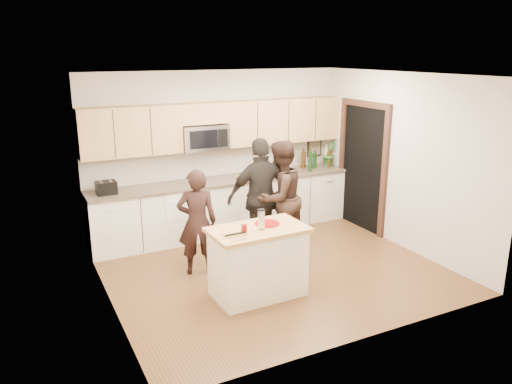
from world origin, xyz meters
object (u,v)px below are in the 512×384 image
woman_left (197,222)px  woman_right (262,197)px  woman_center (280,198)px  island (258,262)px  toaster (106,188)px

woman_left → woman_right: bearing=-150.6°
woman_center → woman_right: bearing=-35.9°
woman_right → island: bearing=69.1°
island → toaster: 2.71m
woman_left → woman_center: woman_center is taller
woman_left → island: bearing=132.5°
island → woman_left: 1.10m
woman_center → island: bearing=32.2°
woman_center → woman_left: bearing=-11.9°
woman_right → toaster: bearing=-19.0°
toaster → woman_left: (0.95, -1.29, -0.29)m
island → woman_left: bearing=113.3°
woman_left → woman_center: (1.37, 0.14, 0.13)m
woman_left → woman_right: (1.11, 0.23, 0.15)m
toaster → woman_right: woman_right is taller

